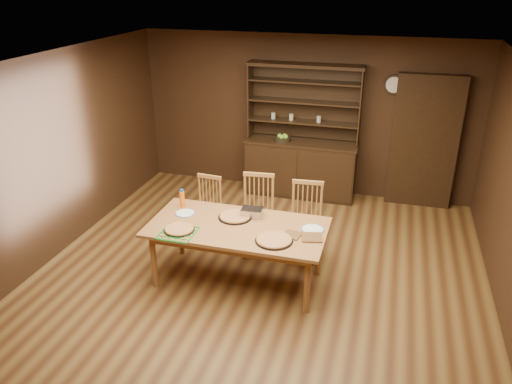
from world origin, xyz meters
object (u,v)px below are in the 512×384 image
(chair_center, at_px, (257,210))
(chair_left, at_px, (208,206))
(chair_right, at_px, (306,218))
(china_hutch, at_px, (301,161))
(dining_table, at_px, (238,231))
(juice_bottle, at_px, (182,199))

(chair_center, bearing_deg, chair_left, 167.19)
(chair_center, bearing_deg, chair_right, -6.59)
(china_hutch, height_order, chair_right, china_hutch)
(dining_table, bearing_deg, chair_right, 50.03)
(juice_bottle, bearing_deg, dining_table, -20.28)
(china_hutch, xyz_separation_m, chair_center, (-0.21, -1.93, -0.03))
(dining_table, xyz_separation_m, chair_center, (0.02, 0.82, -0.11))
(china_hutch, xyz_separation_m, chair_left, (-0.96, -1.83, -0.11))
(dining_table, xyz_separation_m, chair_right, (0.67, 0.80, -0.13))
(chair_left, xyz_separation_m, juice_bottle, (-0.09, -0.61, 0.38))
(chair_right, bearing_deg, juice_bottle, -166.60)
(china_hutch, xyz_separation_m, juice_bottle, (-1.06, -2.44, 0.27))
(chair_left, bearing_deg, chair_center, -1.93)
(chair_right, height_order, juice_bottle, chair_right)
(china_hutch, distance_m, dining_table, 2.76)
(chair_right, bearing_deg, dining_table, -134.93)
(chair_left, bearing_deg, juice_bottle, -93.03)
(chair_center, bearing_deg, juice_bottle, -153.88)
(chair_left, distance_m, chair_center, 0.76)
(chair_left, relative_size, chair_center, 0.86)
(china_hutch, xyz_separation_m, chair_right, (0.45, -1.94, -0.04))
(china_hutch, bearing_deg, juice_bottle, -113.39)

